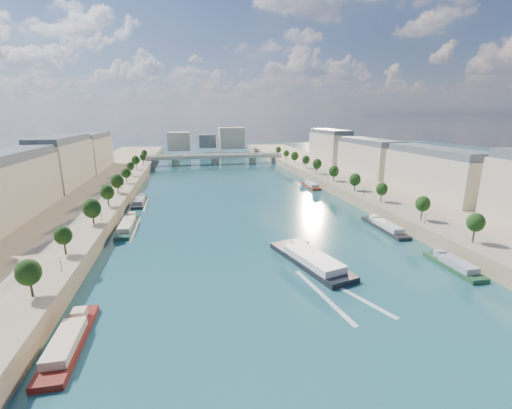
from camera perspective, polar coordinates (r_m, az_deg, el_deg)
name	(u,v)px	position (r m, az deg, el deg)	size (l,w,h in m)	color
ground	(241,205)	(156.03, -2.53, -0.14)	(700.00, 700.00, 0.00)	#0C2F35
quay_left	(69,208)	(161.19, -28.72, -0.57)	(44.00, 520.00, 5.00)	#9E8460
quay_right	(384,193)	(180.80, 20.63, 1.80)	(44.00, 520.00, 5.00)	#9E8460
pave_left	(107,201)	(156.72, -23.60, 0.59)	(14.00, 520.00, 0.10)	gray
pave_right	(357,189)	(172.83, 16.47, 2.45)	(14.00, 520.00, 0.10)	gray
trees_left	(111,187)	(157.10, -22.95, 2.73)	(4.80, 268.80, 8.26)	#382B1E
trees_right	(345,175)	(179.68, 14.56, 4.80)	(4.80, 268.80, 8.26)	#382B1E
lamps_left	(113,199)	(145.65, -22.76, 0.79)	(0.36, 200.36, 4.28)	black
lamps_right	(344,182)	(174.64, 14.47, 3.63)	(0.36, 200.36, 4.28)	black
buildings_left	(41,171)	(174.03, -32.26, 4.69)	(16.00, 226.00, 23.20)	#BBA890
buildings_right	(397,161)	(195.46, 22.41, 6.71)	(16.00, 226.00, 23.20)	#BBA890
skyline	(211,140)	(370.36, -7.51, 10.67)	(79.00, 42.00, 22.00)	#BBA890
bridge	(215,158)	(289.55, -6.87, 7.69)	(112.00, 12.00, 8.15)	#C1B79E
tour_barge	(310,260)	(96.67, 9.07, -9.12)	(16.13, 31.32, 4.09)	black
wake	(335,293)	(83.55, 13.09, -14.25)	(14.25, 25.91, 0.04)	silver
moored_barges_left	(111,259)	(105.10, -23.05, -8.37)	(5.00, 154.65, 3.60)	#181F36
moored_barges_right	(401,236)	(124.13, 23.00, -4.87)	(5.00, 165.80, 3.60)	black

